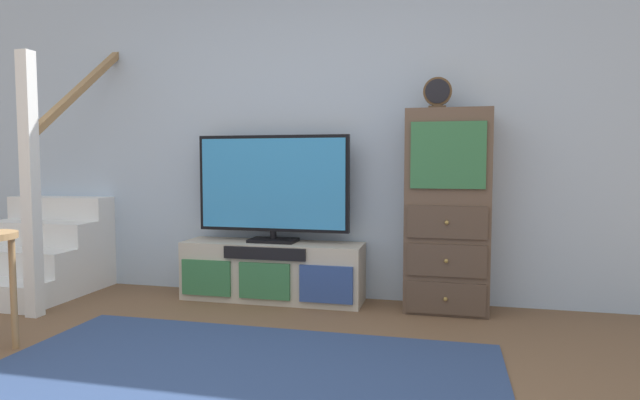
# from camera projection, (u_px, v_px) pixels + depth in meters

# --- Properties ---
(back_wall) EXTENTS (6.40, 0.12, 2.70)m
(back_wall) POSITION_uv_depth(u_px,v_px,m) (319.00, 125.00, 4.18)
(back_wall) COLOR #A8BCD1
(back_wall) RESTS_ON ground_plane
(area_rug) EXTENTS (2.60, 1.80, 0.01)m
(area_rug) POSITION_uv_depth(u_px,v_px,m) (225.00, 389.00, 2.47)
(area_rug) COLOR navy
(area_rug) RESTS_ON ground_plane
(media_console) EXTENTS (1.39, 0.38, 0.45)m
(media_console) POSITION_uv_depth(u_px,v_px,m) (272.00, 271.00, 4.07)
(media_console) COLOR #BCB29E
(media_console) RESTS_ON ground_plane
(television) EXTENTS (1.18, 0.22, 0.82)m
(television) POSITION_uv_depth(u_px,v_px,m) (273.00, 186.00, 4.04)
(television) COLOR black
(television) RESTS_ON media_console
(side_cabinet) EXTENTS (0.58, 0.38, 1.42)m
(side_cabinet) POSITION_uv_depth(u_px,v_px,m) (447.00, 211.00, 3.74)
(side_cabinet) COLOR brown
(side_cabinet) RESTS_ON ground_plane
(desk_clock) EXTENTS (0.20, 0.08, 0.22)m
(desk_clock) POSITION_uv_depth(u_px,v_px,m) (437.00, 93.00, 3.69)
(desk_clock) COLOR #4C3823
(desk_clock) RESTS_ON side_cabinet
(staircase) EXTENTS (1.00, 1.36, 2.20)m
(staircase) POSITION_uv_depth(u_px,v_px,m) (57.00, 243.00, 4.52)
(staircase) COLOR white
(staircase) RESTS_ON ground_plane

